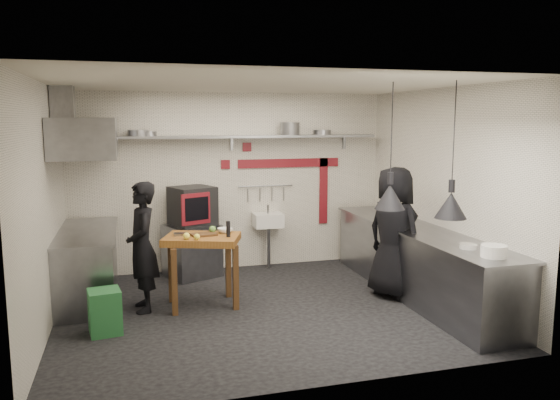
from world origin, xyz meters
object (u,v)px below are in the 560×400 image
object	(u,v)px
chef_left	(142,247)
oven_stand	(192,250)
green_bin	(105,312)
combi_oven	(192,206)
chef_right	(394,232)
prep_table	(203,271)

from	to	relation	value
chef_left	oven_stand	bearing A→B (deg)	145.47
oven_stand	chef_left	distance (m)	1.61
chef_left	green_bin	bearing A→B (deg)	-38.77
combi_oven	chef_left	bearing A→B (deg)	-142.93
chef_right	chef_left	bearing A→B (deg)	61.64
oven_stand	green_bin	bearing A→B (deg)	-143.83
green_bin	chef_left	xyz separation A→B (m)	(0.44, 0.67, 0.56)
oven_stand	prep_table	bearing A→B (deg)	-114.11
combi_oven	green_bin	world-z (taller)	combi_oven
oven_stand	combi_oven	xyz separation A→B (m)	(0.02, 0.01, 0.69)
chef_left	chef_right	bearing A→B (deg)	78.71
combi_oven	chef_left	distance (m)	1.60
chef_right	green_bin	bearing A→B (deg)	72.70
combi_oven	prep_table	distance (m)	1.54
green_bin	prep_table	xyz separation A→B (m)	(1.18, 0.63, 0.21)
oven_stand	chef_left	xyz separation A→B (m)	(-0.76, -1.36, 0.41)
prep_table	chef_left	bearing A→B (deg)	-163.44
green_bin	chef_right	world-z (taller)	chef_right
chef_left	chef_right	size ratio (longest dim) A/B	0.92
prep_table	chef_right	xyz separation A→B (m)	(2.53, -0.31, 0.42)
prep_table	chef_right	world-z (taller)	chef_right
combi_oven	chef_right	xyz separation A→B (m)	(2.48, -1.71, -0.21)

